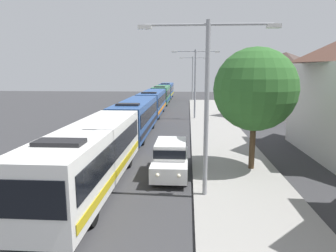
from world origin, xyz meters
The scene contains 11 objects.
bus_lead centered at (-1.30, 10.53, 1.69)m, with size 2.58×11.88×3.21m.
bus_second_in_line centered at (-1.30, 22.85, 1.69)m, with size 2.58×11.71×3.21m.
bus_middle centered at (-1.30, 35.47, 1.69)m, with size 2.58×11.99×3.21m.
bus_fourth_in_line centered at (-1.30, 48.43, 1.69)m, with size 2.58×10.48×3.21m.
bus_rear centered at (-1.30, 60.31, 1.69)m, with size 2.58×10.49×3.21m.
white_suv centered at (2.40, 12.55, 1.03)m, with size 1.86×4.55×1.90m.
streetlamp_near centered at (4.10, 9.70, 4.84)m, with size 5.82×0.28×7.58m.
streetlamp_mid centered at (4.10, 32.08, 5.00)m, with size 5.49×0.28×7.93m.
streetlamp_far centered at (4.10, 54.47, 5.09)m, with size 5.00×0.28×8.16m.
roadside_tree centered at (6.98, 13.62, 4.66)m, with size 4.59×4.59×6.81m.
house_distant_gabled centered at (14.87, 34.24, 4.01)m, with size 7.85×7.84×7.87m.
Camera 1 is at (3.30, -3.21, 5.66)m, focal length 32.08 mm.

